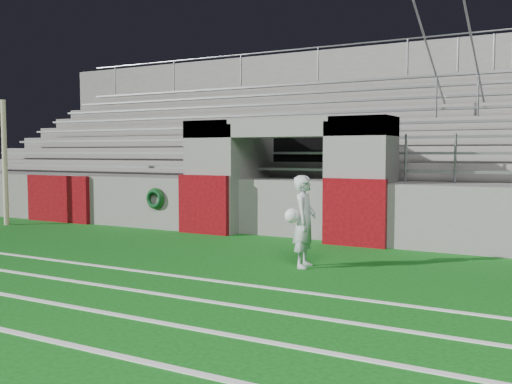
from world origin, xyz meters
The scene contains 5 objects.
ground centered at (0.00, 0.00, 0.00)m, with size 90.00×90.00×0.00m, color #0E5412.
field_post centered at (-7.16, 1.84, 1.60)m, with size 0.13×0.13×3.20m, color beige.
stadium_structure centered at (0.00, 7.97, 1.49)m, with size 26.00×8.48×5.42m.
goalkeeper_with_ball centered at (1.77, 0.56, 0.75)m, with size 0.47×0.62×1.50m.
hose_coil centered at (-3.20, 2.93, 0.76)m, with size 0.52×0.14×0.52m.
Camera 1 is at (5.50, -7.87, 1.87)m, focal length 40.00 mm.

